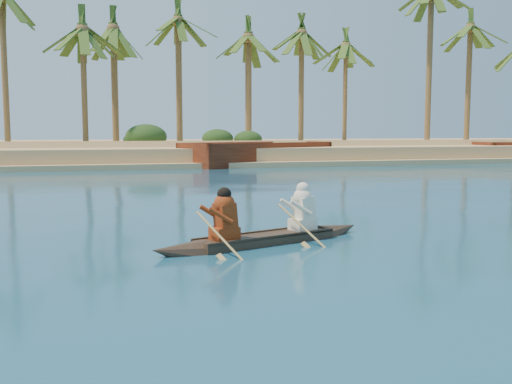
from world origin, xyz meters
name	(u,v)px	position (x,y,z in m)	size (l,w,h in m)	color
ground	(477,210)	(0.00, 0.00, 0.00)	(160.00, 160.00, 0.00)	navy
sandy_embankment	(200,149)	(0.00, 46.89, 0.53)	(150.00, 51.00, 1.50)	tan
palm_grove	(224,69)	(0.00, 35.00, 8.00)	(110.00, 14.00, 16.00)	#2E581F
shrub_cluster	(234,147)	(0.00, 31.50, 1.20)	(100.00, 6.00, 2.40)	#1C3111
canoe	(265,231)	(-8.00, -3.32, 0.29)	(5.35, 2.36, 1.49)	#3B2D20
barge_mid	(258,156)	(0.35, 25.54, 0.69)	(12.39, 8.42, 1.97)	maroon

